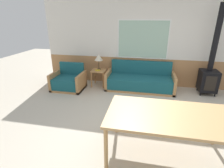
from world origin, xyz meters
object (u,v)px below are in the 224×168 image
(armchair, at_px, (69,81))
(dining_table, at_px, (169,118))
(couch, at_px, (140,81))
(table_lamp, at_px, (99,58))
(wood_stove, at_px, (210,72))
(side_table, at_px, (99,73))

(armchair, bearing_deg, dining_table, -48.23)
(couch, xyz_separation_m, table_lamp, (-1.32, 0.09, 0.66))
(couch, distance_m, table_lamp, 1.48)
(couch, relative_size, table_lamp, 4.25)
(couch, bearing_deg, armchair, -168.90)
(dining_table, height_order, wood_stove, wood_stove)
(side_table, distance_m, dining_table, 3.33)
(couch, distance_m, side_table, 1.32)
(table_lamp, bearing_deg, armchair, -148.59)
(armchair, distance_m, side_table, 0.97)
(side_table, relative_size, table_lamp, 1.10)
(couch, height_order, side_table, couch)
(dining_table, relative_size, wood_stove, 0.76)
(armchair, relative_size, table_lamp, 1.95)
(armchair, height_order, wood_stove, wood_stove)
(wood_stove, bearing_deg, dining_table, -116.33)
(table_lamp, height_order, dining_table, table_lamp)
(wood_stove, bearing_deg, side_table, -179.37)
(couch, bearing_deg, dining_table, -78.59)
(couch, xyz_separation_m, dining_table, (0.55, -2.74, 0.45))
(side_table, bearing_deg, dining_table, -55.86)
(side_table, xyz_separation_m, table_lamp, (-0.01, 0.08, 0.49))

